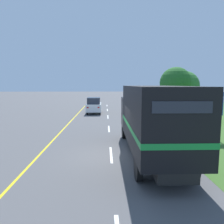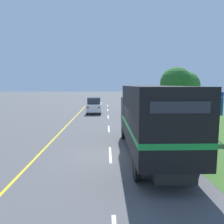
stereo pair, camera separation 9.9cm
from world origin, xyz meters
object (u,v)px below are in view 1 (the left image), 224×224
object	(u,v)px
horse_trailer_truck	(152,118)
roadside_tree_mid	(176,83)
roadside_tree_far	(184,86)
lead_car_white	(94,105)
highway_sign	(208,108)

from	to	relation	value
horse_trailer_truck	roadside_tree_mid	size ratio (longest dim) A/B	1.56
horse_trailer_truck	roadside_tree_far	size ratio (longest dim) A/B	1.59
roadside_tree_mid	lead_car_white	bearing A→B (deg)	170.22
roadside_tree_mid	roadside_tree_far	size ratio (longest dim) A/B	1.02
lead_car_white	roadside_tree_far	world-z (taller)	roadside_tree_far
horse_trailer_truck	highway_sign	world-z (taller)	horse_trailer_truck
roadside_tree_mid	roadside_tree_far	bearing A→B (deg)	61.83
horse_trailer_truck	roadside_tree_mid	distance (m)	16.36
horse_trailer_truck	highway_sign	size ratio (longest dim) A/B	2.81
lead_car_white	highway_sign	size ratio (longest dim) A/B	1.26
horse_trailer_truck	lead_car_white	world-z (taller)	horse_trailer_truck
horse_trailer_truck	lead_car_white	size ratio (longest dim) A/B	2.23
lead_car_white	roadside_tree_mid	world-z (taller)	roadside_tree_mid
lead_car_white	highway_sign	xyz separation A→B (m)	(8.07, -13.44, 1.07)
highway_sign	roadside_tree_far	distance (m)	18.49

